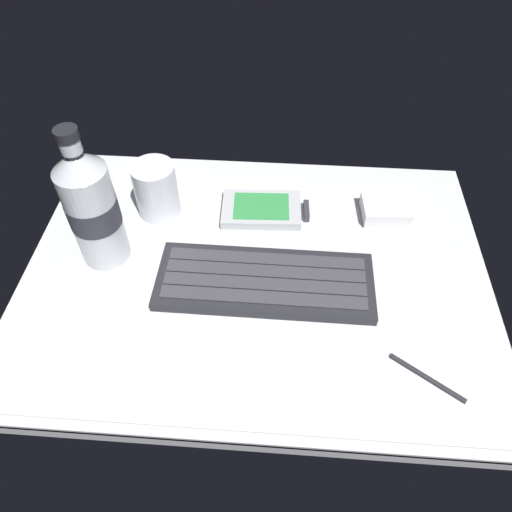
{
  "coord_description": "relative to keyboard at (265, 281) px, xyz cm",
  "views": [
    {
      "loc": [
        3.03,
        -42.49,
        51.65
      ],
      "look_at": [
        0.0,
        0.0,
        3.0
      ],
      "focal_mm": 33.84,
      "sensor_mm": 36.0,
      "label": 1
    }
  ],
  "objects": [
    {
      "name": "ground_plane",
      "position": [
        -1.37,
        2.24,
        -1.79
      ],
      "size": [
        64.0,
        48.0,
        2.8
      ],
      "color": "silver"
    },
    {
      "name": "keyboard",
      "position": [
        0.0,
        0.0,
        0.0
      ],
      "size": [
        29.07,
        11.2,
        1.7
      ],
      "color": "#232328",
      "rests_on": "ground_plane"
    },
    {
      "name": "handheld_device",
      "position": [
        -0.71,
        13.98,
        -0.08
      ],
      "size": [
        13.04,
        8.12,
        1.5
      ],
      "color": "#B7BABF",
      "rests_on": "ground_plane"
    },
    {
      "name": "juice_cup",
      "position": [
        -17.02,
        13.39,
        3.1
      ],
      "size": [
        6.4,
        6.4,
        8.5
      ],
      "color": "silver",
      "rests_on": "ground_plane"
    },
    {
      "name": "water_bottle",
      "position": [
        -22.73,
        4.04,
        8.2
      ],
      "size": [
        6.73,
        6.73,
        20.8
      ],
      "color": "silver",
      "rests_on": "ground_plane"
    },
    {
      "name": "charger_block",
      "position": [
        17.47,
        14.73,
        0.39
      ],
      "size": [
        7.33,
        6.02,
        2.4
      ],
      "primitive_type": "cube",
      "rotation": [
        0.0,
        0.0,
        0.06
      ],
      "color": "white",
      "rests_on": "ground_plane"
    },
    {
      "name": "stylus_pen",
      "position": [
        19.67,
        -12.39,
        -0.46
      ],
      "size": [
        8.24,
        5.93,
        0.7
      ],
      "primitive_type": "cylinder",
      "rotation": [
        0.0,
        1.57,
        -0.6
      ],
      "color": "#26262B",
      "rests_on": "ground_plane"
    }
  ]
}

